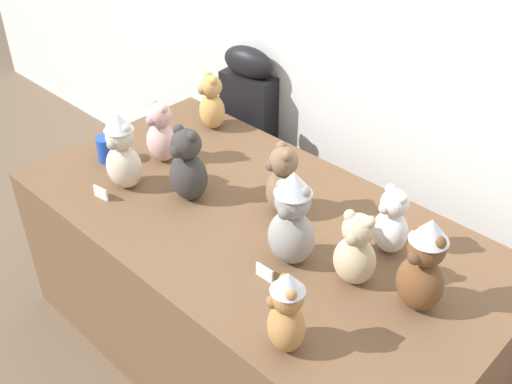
# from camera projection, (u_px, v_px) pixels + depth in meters

# --- Properties ---
(ground_plane) EXTENTS (10.00, 10.00, 0.00)m
(ground_plane) POSITION_uv_depth(u_px,v_px,m) (214.00, 380.00, 2.52)
(ground_plane) COLOR brown
(wall_back) EXTENTS (7.00, 0.08, 2.60)m
(wall_back) POSITION_uv_depth(u_px,v_px,m) (389.00, 14.00, 2.36)
(wall_back) COLOR white
(wall_back) RESTS_ON ground_plane
(display_table) EXTENTS (1.89, 0.99, 0.71)m
(display_table) POSITION_uv_depth(u_px,v_px,m) (256.00, 287.00, 2.47)
(display_table) COLOR brown
(display_table) RESTS_ON ground_plane
(instrument_case) EXTENTS (0.29, 0.15, 1.02)m
(instrument_case) POSITION_uv_depth(u_px,v_px,m) (249.00, 141.00, 3.12)
(instrument_case) COLOR black
(instrument_case) RESTS_ON ground_plane
(teddy_bear_mocha) EXTENTS (0.19, 0.18, 0.29)m
(teddy_bear_mocha) POSITION_uv_depth(u_px,v_px,m) (283.00, 182.00, 2.22)
(teddy_bear_mocha) COLOR #7F6047
(teddy_bear_mocha) RESTS_ON display_table
(teddy_bear_snow) EXTENTS (0.16, 0.14, 0.25)m
(teddy_bear_snow) POSITION_uv_depth(u_px,v_px,m) (391.00, 222.00, 2.05)
(teddy_bear_snow) COLOR white
(teddy_bear_snow) RESTS_ON display_table
(teddy_bear_chestnut) EXTENTS (0.17, 0.15, 0.34)m
(teddy_bear_chestnut) POSITION_uv_depth(u_px,v_px,m) (423.00, 266.00, 1.80)
(teddy_bear_chestnut) COLOR brown
(teddy_bear_chestnut) RESTS_ON display_table
(teddy_bear_charcoal) EXTENTS (0.16, 0.14, 0.31)m
(teddy_bear_charcoal) POSITION_uv_depth(u_px,v_px,m) (188.00, 166.00, 2.29)
(teddy_bear_charcoal) COLOR #383533
(teddy_bear_charcoal) RESTS_ON display_table
(teddy_bear_sand) EXTENTS (0.16, 0.15, 0.27)m
(teddy_bear_sand) POSITION_uv_depth(u_px,v_px,m) (356.00, 251.00, 1.92)
(teddy_bear_sand) COLOR #CCB78E
(teddy_bear_sand) RESTS_ON display_table
(teddy_bear_honey) EXTENTS (0.17, 0.15, 0.26)m
(teddy_bear_honey) POSITION_uv_depth(u_px,v_px,m) (212.00, 103.00, 2.77)
(teddy_bear_honey) COLOR tan
(teddy_bear_honey) RESTS_ON display_table
(teddy_bear_cream) EXTENTS (0.18, 0.16, 0.33)m
(teddy_bear_cream) POSITION_uv_depth(u_px,v_px,m) (122.00, 152.00, 2.35)
(teddy_bear_cream) COLOR beige
(teddy_bear_cream) RESTS_ON display_table
(teddy_bear_ash) EXTENTS (0.19, 0.17, 0.36)m
(teddy_bear_ash) POSITION_uv_depth(u_px,v_px,m) (292.00, 219.00, 1.97)
(teddy_bear_ash) COLOR gray
(teddy_bear_ash) RESTS_ON display_table
(teddy_bear_caramel) EXTENTS (0.17, 0.16, 0.28)m
(teddy_bear_caramel) POSITION_uv_depth(u_px,v_px,m) (287.00, 312.00, 1.69)
(teddy_bear_caramel) COLOR #B27A42
(teddy_bear_caramel) RESTS_ON display_table
(teddy_bear_blush) EXTENTS (0.14, 0.13, 0.27)m
(teddy_bear_blush) POSITION_uv_depth(u_px,v_px,m) (161.00, 134.00, 2.53)
(teddy_bear_blush) COLOR beige
(teddy_bear_blush) RESTS_ON display_table
(party_cup_blue) EXTENTS (0.08, 0.08, 0.11)m
(party_cup_blue) POSITION_uv_depth(u_px,v_px,m) (107.00, 149.00, 2.57)
(party_cup_blue) COLOR blue
(party_cup_blue) RESTS_ON display_table
(name_card_front_left) EXTENTS (0.07, 0.02, 0.05)m
(name_card_front_left) POSITION_uv_depth(u_px,v_px,m) (101.00, 193.00, 2.35)
(name_card_front_left) COLOR white
(name_card_front_left) RESTS_ON display_table
(name_card_front_middle) EXTENTS (0.07, 0.01, 0.05)m
(name_card_front_middle) POSITION_uv_depth(u_px,v_px,m) (265.00, 273.00, 1.98)
(name_card_front_middle) COLOR white
(name_card_front_middle) RESTS_ON display_table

